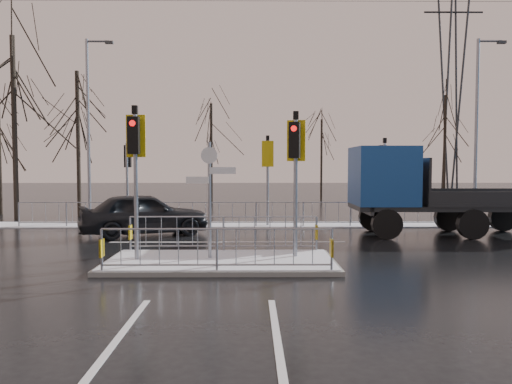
{
  "coord_description": "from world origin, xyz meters",
  "views": [
    {
      "loc": [
        0.82,
        -12.99,
        2.62
      ],
      "look_at": [
        0.95,
        2.04,
        1.8
      ],
      "focal_mm": 35.0,
      "sensor_mm": 36.0,
      "label": 1
    }
  ],
  "objects_px": {
    "flatbed_truck": "(410,188)",
    "street_lamp_left": "(90,123)",
    "traffic_island": "(220,250)",
    "car_far_lane": "(144,214)",
    "street_lamp_right": "(478,124)"
  },
  "relations": [
    {
      "from": "traffic_island",
      "to": "street_lamp_right",
      "type": "distance_m",
      "value": 14.14
    },
    {
      "from": "flatbed_truck",
      "to": "street_lamp_right",
      "type": "height_order",
      "value": "street_lamp_right"
    },
    {
      "from": "traffic_island",
      "to": "flatbed_truck",
      "type": "height_order",
      "value": "traffic_island"
    },
    {
      "from": "street_lamp_right",
      "to": "street_lamp_left",
      "type": "height_order",
      "value": "street_lamp_left"
    },
    {
      "from": "car_far_lane",
      "to": "street_lamp_right",
      "type": "relative_size",
      "value": 0.59
    },
    {
      "from": "car_far_lane",
      "to": "street_lamp_right",
      "type": "xyz_separation_m",
      "value": [
        13.75,
        3.0,
        3.59
      ]
    },
    {
      "from": "flatbed_truck",
      "to": "street_lamp_left",
      "type": "distance_m",
      "value": 14.01
    },
    {
      "from": "traffic_island",
      "to": "street_lamp_left",
      "type": "relative_size",
      "value": 0.73
    },
    {
      "from": "flatbed_truck",
      "to": "car_far_lane",
      "type": "bearing_deg",
      "value": -179.82
    },
    {
      "from": "car_far_lane",
      "to": "street_lamp_left",
      "type": "height_order",
      "value": "street_lamp_left"
    },
    {
      "from": "car_far_lane",
      "to": "street_lamp_left",
      "type": "bearing_deg",
      "value": 17.46
    },
    {
      "from": "car_far_lane",
      "to": "flatbed_truck",
      "type": "relative_size",
      "value": 0.66
    },
    {
      "from": "traffic_island",
      "to": "car_far_lane",
      "type": "height_order",
      "value": "traffic_island"
    },
    {
      "from": "traffic_island",
      "to": "car_far_lane",
      "type": "xyz_separation_m",
      "value": [
        -3.16,
        5.49,
        0.41
      ]
    },
    {
      "from": "flatbed_truck",
      "to": "street_lamp_left",
      "type": "xyz_separation_m",
      "value": [
        -13.15,
        3.96,
        2.74
      ]
    }
  ]
}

